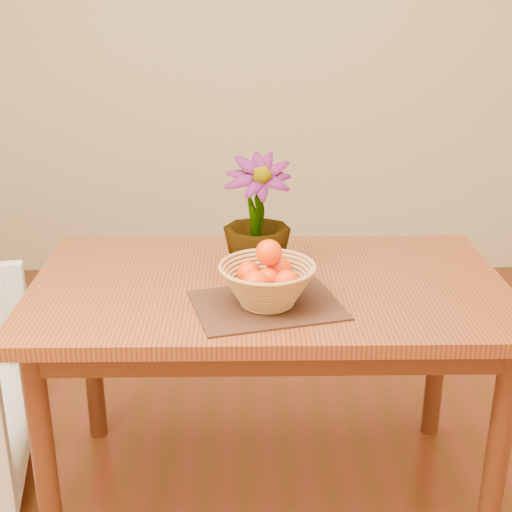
{
  "coord_description": "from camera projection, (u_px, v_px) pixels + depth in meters",
  "views": [
    {
      "loc": [
        -0.07,
        -1.64,
        1.58
      ],
      "look_at": [
        -0.04,
        0.17,
        0.88
      ],
      "focal_mm": 50.0,
      "sensor_mm": 36.0,
      "label": 1
    }
  ],
  "objects": [
    {
      "name": "wicker_basket",
      "position": [
        267.0,
        286.0,
        1.92
      ],
      "size": [
        0.27,
        0.27,
        0.11
      ],
      "color": "#B67C4C",
      "rests_on": "placemat"
    },
    {
      "name": "potted_plant",
      "position": [
        257.0,
        216.0,
        2.1
      ],
      "size": [
        0.2,
        0.2,
        0.36
      ],
      "primitive_type": "imported",
      "rotation": [
        0.0,
        0.0,
        -0.0
      ],
      "color": "#194413",
      "rests_on": "table"
    },
    {
      "name": "orange_pile",
      "position": [
        268.0,
        272.0,
        1.92
      ],
      "size": [
        0.17,
        0.17,
        0.13
      ],
      "rotation": [
        0.0,
        0.0,
        0.38
      ],
      "color": "#FF3104",
      "rests_on": "wicker_basket"
    },
    {
      "name": "placemat",
      "position": [
        267.0,
        305.0,
        1.94
      ],
      "size": [
        0.45,
        0.38,
        0.01
      ],
      "primitive_type": "cube",
      "rotation": [
        0.0,
        0.0,
        0.25
      ],
      "color": "#371D14",
      "rests_on": "table"
    },
    {
      "name": "table",
      "position": [
        269.0,
        309.0,
        2.14
      ],
      "size": [
        1.4,
        0.8,
        0.75
      ],
      "color": "brown",
      "rests_on": "floor"
    },
    {
      "name": "wall_back",
      "position": [
        257.0,
        29.0,
        3.71
      ],
      "size": [
        4.0,
        0.02,
        2.7
      ],
      "primitive_type": "cube",
      "color": "beige",
      "rests_on": "floor"
    }
  ]
}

